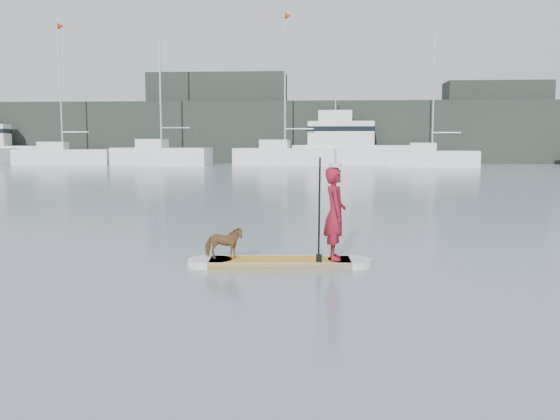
# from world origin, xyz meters

# --- Properties ---
(ground) EXTENTS (140.00, 140.00, 0.00)m
(ground) POSITION_xyz_m (0.00, 0.00, 0.00)
(ground) COLOR slate
(ground) RESTS_ON ground
(paddleboard) EXTENTS (3.30, 0.96, 0.12)m
(paddleboard) POSITION_xyz_m (0.14, 0.71, 0.06)
(paddleboard) COLOR orange
(paddleboard) RESTS_ON ground
(paddler) EXTENTS (0.44, 0.63, 1.64)m
(paddler) POSITION_xyz_m (1.11, 0.77, 0.94)
(paddler) COLOR maroon
(paddler) RESTS_ON paddleboard
(white_cap) EXTENTS (0.22, 0.22, 0.07)m
(white_cap) POSITION_xyz_m (1.11, 0.77, 1.79)
(white_cap) COLOR silver
(white_cap) RESTS_ON paddler
(dog) EXTENTS (0.70, 0.36, 0.58)m
(dog) POSITION_xyz_m (-0.86, 0.65, 0.41)
(dog) COLOR brown
(dog) RESTS_ON paddleboard
(paddle) EXTENTS (0.10, 0.30, 2.00)m
(paddle) POSITION_xyz_m (0.83, 0.48, 0.80)
(paddle) COLOR black
(paddle) RESTS_ON ground
(sailboat_b) EXTENTS (8.75, 3.50, 12.66)m
(sailboat_b) POSITION_xyz_m (-23.02, 45.49, 0.88)
(sailboat_b) COLOR white
(sailboat_b) RESTS_ON ground
(sailboat_c) EXTENTS (8.86, 3.63, 12.41)m
(sailboat_c) POSITION_xyz_m (-13.63, 44.74, 0.92)
(sailboat_c) COLOR white
(sailboat_c) RESTS_ON ground
(sailboat_d) EXTENTS (9.31, 3.65, 13.39)m
(sailboat_d) POSITION_xyz_m (-2.67, 45.95, 0.96)
(sailboat_d) COLOR white
(sailboat_d) RESTS_ON ground
(sailboat_e) EXTENTS (7.88, 3.38, 11.07)m
(sailboat_e) POSITION_xyz_m (9.95, 43.35, 0.79)
(sailboat_e) COLOR white
(sailboat_e) RESTS_ON ground
(motor_yacht_a) EXTENTS (11.00, 3.89, 6.50)m
(motor_yacht_a) POSITION_xyz_m (3.07, 47.57, 1.83)
(motor_yacht_a) COLOR white
(motor_yacht_a) RESTS_ON ground
(shore_mass) EXTENTS (90.00, 6.00, 6.00)m
(shore_mass) POSITION_xyz_m (0.00, 53.00, 3.00)
(shore_mass) COLOR black
(shore_mass) RESTS_ON ground
(shore_building_west) EXTENTS (14.00, 4.00, 9.00)m
(shore_building_west) POSITION_xyz_m (-10.00, 54.00, 4.50)
(shore_building_west) COLOR black
(shore_building_west) RESTS_ON ground
(shore_building_east) EXTENTS (10.00, 4.00, 8.00)m
(shore_building_east) POSITION_xyz_m (18.00, 54.00, 4.00)
(shore_building_east) COLOR black
(shore_building_east) RESTS_ON ground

